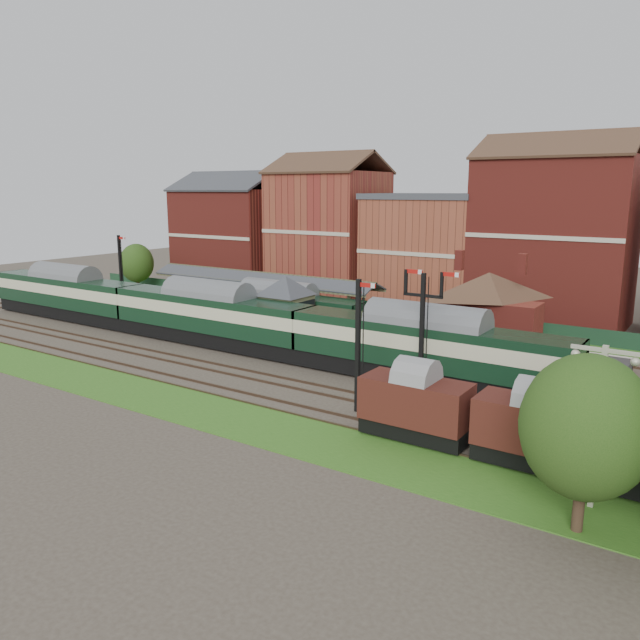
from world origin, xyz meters
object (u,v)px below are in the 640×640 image
Objects in this scene: signal_box at (286,309)px; dmu_train at (209,314)px; platform_railcar at (279,309)px; goods_van_a at (415,404)px; semaphore_bracket at (423,327)px.

dmu_train is (-5.72, -3.25, -0.52)m from signal_box.
platform_railcar reaches higher than goods_van_a.
signal_box is 21.58m from goods_van_a.
goods_van_a is (21.03, -15.50, -0.39)m from platform_railcar.
platform_railcar is (-3.30, 3.25, -0.82)m from signal_box.
semaphore_bracket is 7.52m from goods_van_a.
signal_box is at bearing 29.61° from dmu_train.
signal_box is 4.71m from platform_railcar.
dmu_train is 25.12m from goods_van_a.
semaphore_bracket is at bearing -6.87° from dmu_train.
platform_railcar is (-18.34, 9.00, -2.26)m from semaphore_bracket.
signal_box is 6.60m from dmu_train.
signal_box is at bearing 159.08° from semaphore_bracket.
signal_box is 0.10× the size of dmu_train.
semaphore_bracket is at bearing 112.47° from goods_van_a.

